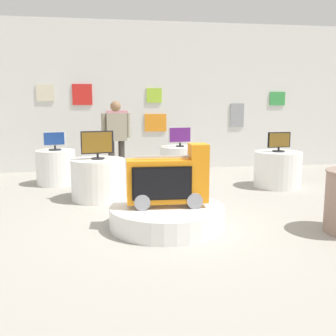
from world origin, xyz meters
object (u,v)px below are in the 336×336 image
display_pedestal_center_rear (56,167)px  tv_on_far_right (97,144)px  novelty_firetruck_tv (169,181)px  tv_on_left_rear (279,142)px  display_pedestal_left_rear (278,169)px  tv_on_center_rear (55,141)px  shopper_browsing_near_truck (116,135)px  tv_on_right_rear (180,136)px  display_pedestal_far_right (98,179)px  main_display_pedestal (167,216)px  display_pedestal_right_rear (180,162)px

display_pedestal_center_rear → tv_on_far_right: tv_on_far_right is taller
novelty_firetruck_tv → tv_on_left_rear: (2.33, 2.03, 0.26)m
display_pedestal_left_rear → novelty_firetruck_tv: bearing=-138.9°
tv_on_center_rear → shopper_browsing_near_truck: size_ratio=0.25×
tv_on_right_rear → tv_on_far_right: (-1.60, -1.58, 0.02)m
display_pedestal_center_rear → display_pedestal_far_right: (0.81, -1.33, 0.00)m
tv_on_center_rear → display_pedestal_far_right: (0.81, -1.32, -0.50)m
tv_on_center_rear → tv_on_left_rear: bearing=-12.1°
main_display_pedestal → shopper_browsing_near_truck: size_ratio=0.91×
main_display_pedestal → tv_on_left_rear: bearing=40.7°
tv_on_center_rear → display_pedestal_left_rear: bearing=-12.0°
display_pedestal_right_rear → shopper_browsing_near_truck: 1.42m
display_pedestal_center_rear → tv_on_far_right: size_ratio=1.44×
tv_on_center_rear → tv_on_right_rear: bearing=5.9°
display_pedestal_left_rear → tv_on_far_right: bearing=-171.6°
main_display_pedestal → display_pedestal_far_right: display_pedestal_far_right is taller
display_pedestal_left_rear → tv_on_left_rear: 0.51m
display_pedestal_center_rear → tv_on_right_rear: size_ratio=1.54×
tv_on_far_right → display_pedestal_far_right: bearing=77.0°
display_pedestal_left_rear → display_pedestal_far_right: 3.24m
tv_on_left_rear → tv_on_far_right: size_ratio=0.87×
display_pedestal_center_rear → tv_on_center_rear: tv_on_center_rear is taller
display_pedestal_right_rear → tv_on_right_rear: tv_on_right_rear is taller
main_display_pedestal → tv_on_far_right: 1.93m
display_pedestal_far_right → tv_on_left_rear: bearing=8.2°
display_pedestal_right_rear → display_pedestal_far_right: 2.25m
main_display_pedestal → tv_on_left_rear: 3.17m
display_pedestal_left_rear → tv_on_left_rear: bearing=-95.9°
display_pedestal_center_rear → shopper_browsing_near_truck: 1.28m
tv_on_far_right → shopper_browsing_near_truck: size_ratio=0.32×
display_pedestal_center_rear → main_display_pedestal: bearing=-59.9°
display_pedestal_far_right → shopper_browsing_near_truck: size_ratio=0.54×
tv_on_left_rear → novelty_firetruck_tv: bearing=-139.0°
display_pedestal_right_rear → novelty_firetruck_tv: bearing=-103.0°
display_pedestal_far_right → display_pedestal_right_rear: bearing=44.5°
display_pedestal_right_rear → tv_on_left_rear: bearing=-34.8°
main_display_pedestal → display_pedestal_far_right: size_ratio=1.67×
novelty_firetruck_tv → display_pedestal_left_rear: size_ratio=1.17×
display_pedestal_right_rear → display_pedestal_center_rear: bearing=-174.1°
tv_on_left_rear → display_pedestal_right_rear: 2.02m
tv_on_center_rear → tv_on_right_rear: (2.41, 0.25, 0.04)m
tv_on_left_rear → display_pedestal_center_rear: size_ratio=0.60×
display_pedestal_far_right → shopper_browsing_near_truck: (0.32, 1.38, 0.58)m
tv_on_left_rear → tv_on_far_right: 3.24m
tv_on_right_rear → tv_on_far_right: tv_on_far_right is taller
tv_on_left_rear → tv_on_center_rear: size_ratio=1.11×
tv_on_right_rear → shopper_browsing_near_truck: (-1.28, -0.19, 0.04)m
tv_on_far_right → shopper_browsing_near_truck: bearing=76.8°
display_pedestal_right_rear → shopper_browsing_near_truck: (-1.28, -0.20, 0.58)m
display_pedestal_center_rear → display_pedestal_far_right: 1.55m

